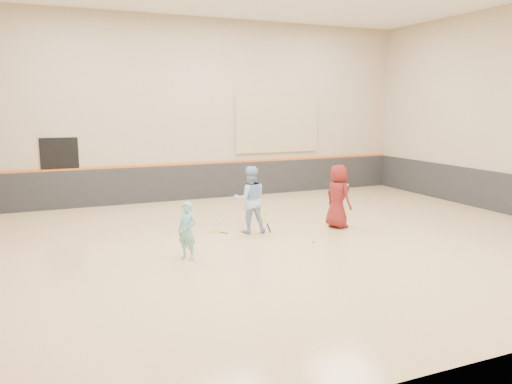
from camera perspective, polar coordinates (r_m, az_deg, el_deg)
name	(u,v)px	position (r m, az deg, el deg)	size (l,w,h in m)	color
room	(278,208)	(11.59, 2.56, -1.82)	(15.04, 12.04, 6.22)	tan
wainscot_back	(203,181)	(17.12, -6.11, 1.22)	(14.90, 0.04, 1.20)	#232326
wainscot_right	(510,195)	(16.27, 27.03, -0.27)	(0.04, 11.90, 1.20)	#232326
accent_stripe	(202,163)	(17.03, -6.14, 3.28)	(14.90, 0.03, 0.06)	#D85914
acoustic_panel	(277,124)	(17.93, 2.46, 7.76)	(3.20, 0.08, 2.00)	tan
doorway	(61,174)	(16.34, -21.43, 1.95)	(1.10, 0.05, 2.20)	black
girl	(187,231)	(10.40, -7.87, -4.43)	(0.44, 0.29, 1.22)	#71C3C4
instructor	(250,200)	(12.45, -0.68, -0.87)	(0.82, 0.64, 1.68)	#9AC0EE
young_man	(338,196)	(13.12, 9.34, -0.50)	(0.81, 0.53, 1.65)	maroon
held_racket	(264,216)	(12.24, 0.93, -2.77)	(0.33, 0.33, 0.67)	yellow
spare_racket	(215,231)	(12.67, -4.70, -4.48)	(0.60, 0.60, 0.05)	#A2D02D
ball_under_racket	(313,241)	(11.76, 6.56, -5.61)	(0.07, 0.07, 0.07)	#D8E735
ball_in_hand	(348,185)	(13.15, 10.42, 0.80)	(0.07, 0.07, 0.07)	yellow
ball_beside_spare	(220,215)	(14.41, -4.12, -2.68)	(0.07, 0.07, 0.07)	#BAD431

